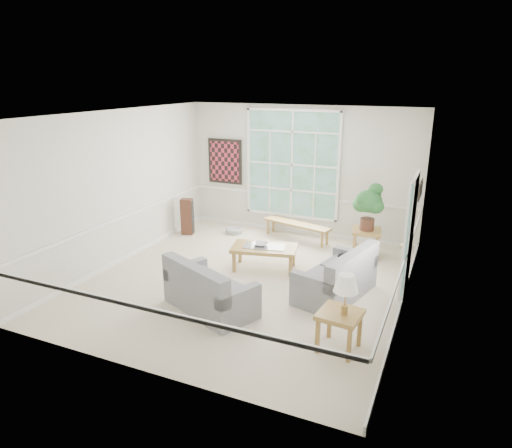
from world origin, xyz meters
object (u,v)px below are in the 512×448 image
Objects in this scene: loveseat_right at (336,272)px; coffee_table at (264,258)px; loveseat_front at (211,285)px; side_table at (339,331)px; end_table at (366,243)px.

loveseat_right reaches higher than coffee_table.
side_table is at bearing 15.85° from loveseat_front.
loveseat_front is 3.81m from end_table.
side_table reaches higher than coffee_table.
loveseat_right is 1.66m from coffee_table.
side_table is (0.33, -3.63, -0.01)m from end_table.
loveseat_front is 2.66× the size of end_table.
side_table is at bearing -84.81° from end_table.
loveseat_right reaches higher than end_table.
coffee_table is (0.16, 1.85, -0.18)m from loveseat_front.
end_table reaches higher than side_table.
side_table is at bearing -60.01° from coffee_table.
loveseat_front reaches higher than end_table.
end_table is at bearing 100.80° from loveseat_right.
side_table is (0.46, -1.58, -0.15)m from loveseat_right.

